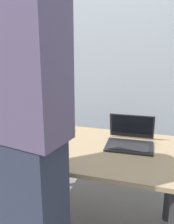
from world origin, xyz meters
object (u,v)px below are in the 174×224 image
object	(u,v)px
laptop	(130,139)
person_figure	(25,144)
beer_bottle_brown	(52,122)
beer_bottle_amber	(43,121)
coffee_mug	(17,139)
beer_bottle_green	(44,119)

from	to	relation	value
laptop	person_figure	distance (m)	0.84
laptop	beer_bottle_brown	size ratio (longest dim) A/B	1.27
beer_bottle_amber	beer_bottle_brown	world-z (taller)	beer_bottle_amber
person_figure	coffee_mug	bearing A→B (deg)	127.35
beer_bottle_green	beer_bottle_brown	world-z (taller)	beer_bottle_green
beer_bottle_green	beer_bottle_brown	xyz separation A→B (m)	(0.08, -0.02, -0.01)
laptop	beer_bottle_amber	xyz separation A→B (m)	(-0.66, -0.04, 0.08)
beer_bottle_brown	person_figure	bearing A→B (deg)	-74.40
beer_bottle_amber	person_figure	world-z (taller)	person_figure
person_figure	coffee_mug	world-z (taller)	person_figure
laptop	beer_bottle_brown	bearing A→B (deg)	176.99
coffee_mug	laptop	bearing A→B (deg)	19.07
beer_bottle_brown	beer_bottle_green	bearing A→B (deg)	164.24
laptop	beer_bottle_green	size ratio (longest dim) A/B	1.18
laptop	beer_bottle_brown	xyz separation A→B (m)	(-0.62, 0.03, 0.06)
laptop	beer_bottle_brown	world-z (taller)	beer_bottle_brown
laptop	person_figure	world-z (taller)	person_figure
beer_bottle_green	laptop	bearing A→B (deg)	-4.51
beer_bottle_amber	beer_bottle_green	world-z (taller)	beer_bottle_amber
laptop	person_figure	bearing A→B (deg)	-120.86
coffee_mug	beer_bottle_amber	bearing A→B (deg)	65.73
beer_bottle_green	beer_bottle_amber	bearing A→B (deg)	-64.43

